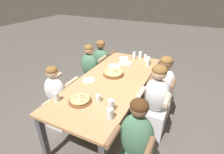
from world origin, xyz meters
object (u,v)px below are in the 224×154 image
at_px(pizza_board_main, 113,73).
at_px(diner_far_midright, 90,74).
at_px(drinking_glass_h, 140,55).
at_px(empty_plate_c, 114,66).
at_px(drinking_glass_a, 111,106).
at_px(empty_plate_a, 125,63).
at_px(drinking_glass_g, 145,58).
at_px(diner_near_center, 155,105).
at_px(drinking_glass_d, 148,60).
at_px(diner_far_midleft, 57,100).
at_px(drinking_glass_e, 110,114).
at_px(pizza_board_second, 80,100).
at_px(drinking_glass_b, 148,63).
at_px(empty_plate_b, 124,58).
at_px(diner_near_left, 135,150).
at_px(empty_plate_d, 89,80).
at_px(cocktail_glass_blue, 98,98).
at_px(drinking_glass_f, 134,56).
at_px(drinking_glass_c, 56,97).
at_px(diner_near_midright, 162,89).
at_px(diner_far_right, 101,66).

relative_size(pizza_board_main, diner_far_midright, 0.31).
bearing_deg(drinking_glass_h, empty_plate_c, 153.21).
bearing_deg(drinking_glass_a, empty_plate_a, 15.47).
relative_size(empty_plate_c, drinking_glass_h, 1.61).
height_order(drinking_glass_g, diner_near_center, diner_near_center).
distance_m(drinking_glass_d, drinking_glass_h, 0.28).
height_order(empty_plate_a, diner_far_midleft, diner_far_midleft).
bearing_deg(drinking_glass_h, drinking_glass_e, -172.17).
relative_size(pizza_board_second, drinking_glass_d, 2.37).
bearing_deg(drinking_glass_g, drinking_glass_h, 69.41).
bearing_deg(drinking_glass_e, drinking_glass_b, 0.76).
height_order(empty_plate_b, drinking_glass_g, drinking_glass_g).
relative_size(drinking_glass_h, diner_near_center, 0.12).
bearing_deg(diner_near_center, diner_near_left, 90.00).
relative_size(empty_plate_d, drinking_glass_d, 1.54).
relative_size(drinking_glass_a, drinking_glass_e, 1.16).
relative_size(pizza_board_main, drinking_glass_e, 2.71).
height_order(empty_plate_a, drinking_glass_h, drinking_glass_h).
distance_m(pizza_board_second, cocktail_glass_blue, 0.23).
distance_m(empty_plate_b, drinking_glass_f, 0.21).
bearing_deg(empty_plate_b, pizza_board_second, -177.59).
bearing_deg(pizza_board_second, empty_plate_c, 3.64).
relative_size(drinking_glass_e, diner_far_midleft, 0.12).
bearing_deg(drinking_glass_d, drinking_glass_c, 156.85).
height_order(cocktail_glass_blue, diner_far_midright, diner_far_midright).
xyz_separation_m(empty_plate_b, drinking_glass_f, (0.08, -0.19, 0.06)).
xyz_separation_m(empty_plate_b, drinking_glass_g, (0.11, -0.41, 0.04)).
xyz_separation_m(empty_plate_a, drinking_glass_b, (0.08, -0.41, 0.05)).
bearing_deg(drinking_glass_h, cocktail_glass_blue, 179.17).
height_order(empty_plate_b, diner_near_left, diner_near_left).
bearing_deg(empty_plate_c, pizza_board_second, -176.36).
bearing_deg(drinking_glass_f, drinking_glass_a, -169.43).
bearing_deg(diner_near_midright, drinking_glass_f, -35.87).
height_order(drinking_glass_e, diner_near_left, diner_near_left).
xyz_separation_m(pizza_board_second, cocktail_glass_blue, (0.11, -0.20, 0.01)).
bearing_deg(drinking_glass_a, pizza_board_second, 91.92).
xyz_separation_m(empty_plate_d, diner_near_left, (-0.72, -1.03, -0.24)).
bearing_deg(diner_near_left, drinking_glass_a, -28.70).
height_order(diner_far_right, diner_near_center, diner_near_center).
height_order(empty_plate_b, drinking_glass_h, drinking_glass_h).
bearing_deg(diner_near_midright, diner_far_midleft, 34.60).
bearing_deg(drinking_glass_d, diner_far_midleft, 143.19).
bearing_deg(cocktail_glass_blue, drinking_glass_d, -9.22).
distance_m(drinking_glass_f, diner_near_midright, 0.93).
distance_m(empty_plate_b, cocktail_glass_blue, 1.52).
distance_m(empty_plate_c, diner_far_midright, 0.60).
height_order(pizza_board_main, empty_plate_c, pizza_board_main).
distance_m(pizza_board_second, drinking_glass_c, 0.31).
bearing_deg(cocktail_glass_blue, empty_plate_c, 14.56).
bearing_deg(empty_plate_d, diner_near_center, -82.91).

